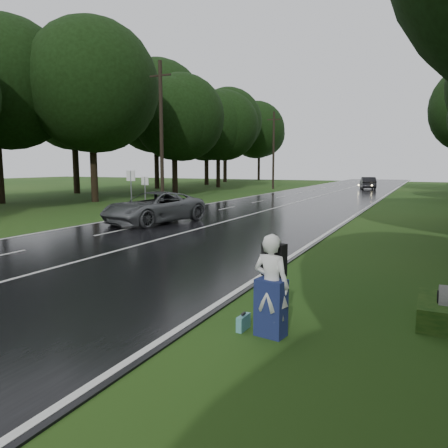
% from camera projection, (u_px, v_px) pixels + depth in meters
% --- Properties ---
extents(ground, '(160.00, 160.00, 0.00)m').
position_uv_depth(ground, '(0.00, 284.00, 11.00)').
color(ground, '#234213').
rests_on(ground, ground).
extents(road, '(12.00, 140.00, 0.04)m').
position_uv_depth(road, '(267.00, 210.00, 28.85)').
color(road, black).
rests_on(road, ground).
extents(lane_center, '(0.12, 140.00, 0.01)m').
position_uv_depth(lane_center, '(267.00, 210.00, 28.85)').
color(lane_center, silver).
rests_on(lane_center, road).
extents(grey_car, '(3.75, 6.20, 1.61)m').
position_uv_depth(grey_car, '(154.00, 207.00, 22.33)').
color(grey_car, '#525558').
rests_on(grey_car, road).
extents(far_car, '(2.61, 4.90, 1.53)m').
position_uv_depth(far_car, '(368.00, 183.00, 53.74)').
color(far_car, black).
rests_on(far_car, road).
extents(hitchhiker, '(0.74, 0.68, 1.85)m').
position_uv_depth(hitchhiker, '(271.00, 289.00, 7.58)').
color(hitchhiker, silver).
rests_on(hitchhiker, ground).
extents(suitcase, '(0.13, 0.40, 0.28)m').
position_uv_depth(suitcase, '(243.00, 323.00, 7.93)').
color(suitcase, teal).
rests_on(suitcase, ground).
extents(utility_pole_mid, '(1.80, 0.28, 10.59)m').
position_uv_depth(utility_pole_mid, '(163.00, 205.00, 32.65)').
color(utility_pole_mid, black).
rests_on(utility_pole_mid, ground).
extents(utility_pole_far, '(1.80, 0.28, 9.71)m').
position_uv_depth(utility_pole_far, '(273.00, 189.00, 55.19)').
color(utility_pole_far, black).
rests_on(utility_pole_far, ground).
extents(road_sign_a, '(0.65, 0.10, 2.70)m').
position_uv_depth(road_sign_a, '(132.00, 213.00, 27.24)').
color(road_sign_a, white).
rests_on(road_sign_a, ground).
extents(road_sign_b, '(0.54, 0.10, 2.27)m').
position_uv_depth(road_sign_b, '(146.00, 211.00, 28.55)').
color(road_sign_b, white).
rests_on(road_sign_b, ground).
extents(tree_left_d, '(10.23, 10.23, 15.99)m').
position_uv_depth(tree_left_d, '(95.00, 202.00, 35.84)').
color(tree_left_d, black).
rests_on(tree_left_d, ground).
extents(tree_left_e, '(8.86, 8.86, 13.85)m').
position_uv_depth(tree_left_e, '(175.00, 193.00, 46.81)').
color(tree_left_e, black).
rests_on(tree_left_e, ground).
extents(tree_left_f, '(9.27, 9.27, 14.49)m').
position_uv_depth(tree_left_f, '(218.00, 187.00, 59.45)').
color(tree_left_f, black).
rests_on(tree_left_f, ground).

